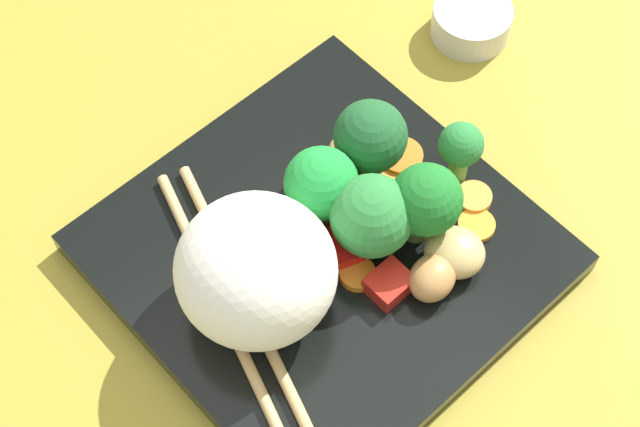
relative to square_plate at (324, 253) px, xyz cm
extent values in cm
cube|color=olive|center=(0.00, 0.00, -1.90)|extent=(110.00, 110.00, 2.00)
cube|color=black|center=(0.00, 0.00, 0.00)|extent=(26.13, 26.13, 1.80)
ellipsoid|color=white|center=(0.18, 5.67, 5.23)|extent=(11.14, 11.09, 8.67)
cylinder|color=#75AF4E|center=(1.89, -6.29, 2.10)|extent=(2.70, 2.74, 2.60)
sphere|color=#1D542A|center=(2.09, -6.29, 4.87)|extent=(4.89, 4.89, 4.89)
cylinder|color=#7EB04E|center=(-3.50, -5.03, 2.36)|extent=(2.04, 2.12, 2.98)
sphere|color=#1C6E25|center=(-3.77, -5.14, 5.23)|extent=(4.64, 4.64, 4.64)
cylinder|color=#63994C|center=(-1.85, -2.24, 1.87)|extent=(1.84, 2.06, 2.16)
sphere|color=#2C7B37|center=(-2.05, -2.12, 4.77)|extent=(5.30, 5.30, 5.30)
cylinder|color=#588F38|center=(-2.52, -10.06, 2.13)|extent=(1.90, 1.98, 2.58)
sphere|color=#2A7B37|center=(-2.23, -10.33, 4.31)|extent=(3.02, 3.02, 3.02)
cylinder|color=#67A256|center=(1.59, -1.33, 2.02)|extent=(2.66, 2.56, 2.44)
sphere|color=#1F9137|center=(1.78, -1.52, 4.83)|extent=(4.79, 4.79, 4.79)
cylinder|color=orange|center=(-0.13, -6.71, 1.13)|extent=(3.01, 3.01, 0.46)
cylinder|color=orange|center=(-6.00, -8.14, 1.13)|extent=(3.03, 3.03, 0.46)
cylinder|color=orange|center=(1.07, -8.48, 1.27)|extent=(3.13, 3.13, 0.74)
cylinder|color=orange|center=(-0.17, -4.01, 1.29)|extent=(2.77, 2.77, 0.77)
cylinder|color=orange|center=(-4.53, -9.54, 1.25)|extent=(3.20, 3.20, 0.70)
cylinder|color=orange|center=(-3.05, 0.46, 1.21)|extent=(3.31, 3.31, 0.62)
cube|color=red|center=(-0.95, -0.04, 1.61)|extent=(3.74, 3.87, 1.41)
cube|color=red|center=(-5.06, -0.76, 1.60)|extent=(2.38, 2.72, 1.39)
cube|color=red|center=(3.30, -2.97, 1.62)|extent=(3.61, 3.48, 1.43)
ellipsoid|color=#BA7F48|center=(-6.82, -2.78, 2.15)|extent=(3.57, 4.00, 2.51)
ellipsoid|color=tan|center=(-2.17, -6.59, 2.05)|extent=(3.90, 4.09, 2.31)
ellipsoid|color=tan|center=(-6.61, -5.09, 2.18)|extent=(5.14, 5.00, 2.56)
ellipsoid|color=tan|center=(3.87, -5.96, 1.65)|extent=(3.47, 3.37, 1.49)
cylinder|color=tan|center=(1.52, 7.63, 1.27)|extent=(19.61, 7.52, 0.73)
cylinder|color=tan|center=(0.99, 6.13, 1.27)|extent=(19.61, 7.52, 0.73)
cylinder|color=silver|center=(6.14, -21.76, 0.38)|extent=(6.01, 6.01, 2.55)
camera|label=1|loc=(-21.69, 21.72, 57.29)|focal=55.51mm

